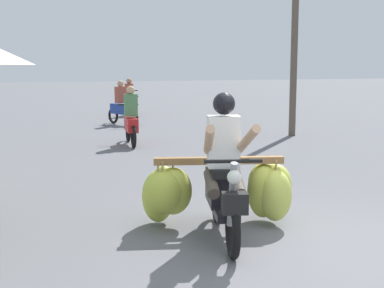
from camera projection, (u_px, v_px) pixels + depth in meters
ground_plane at (322, 252)px, 5.33m from camera, size 120.00×120.00×0.00m
motorbike_main_loaded at (219, 186)px, 6.06m from camera, size 1.87×1.90×1.58m
motorbike_distant_ahead_left at (129, 101)px, 19.79m from camera, size 0.75×1.54×1.40m
motorbike_distant_ahead_right at (131, 121)px, 12.41m from camera, size 0.50×1.62×1.40m
motorbike_distant_far_ahead at (121, 107)px, 16.75m from camera, size 0.76×1.54×1.40m
utility_pole at (295, 29)px, 13.80m from camera, size 0.18×0.18×5.61m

